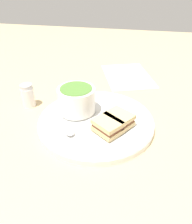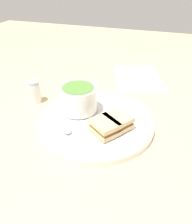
{
  "view_description": "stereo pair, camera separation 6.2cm",
  "coord_description": "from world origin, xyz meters",
  "px_view_note": "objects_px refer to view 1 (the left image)",
  "views": [
    {
      "loc": [
        -0.1,
        0.51,
        0.39
      ],
      "look_at": [
        0.0,
        0.0,
        0.04
      ],
      "focal_mm": 35.0,
      "sensor_mm": 36.0,
      "label": 1
    },
    {
      "loc": [
        -0.16,
        0.49,
        0.39
      ],
      "look_at": [
        0.0,
        0.0,
        0.04
      ],
      "focal_mm": 35.0,
      "sensor_mm": 36.0,
      "label": 2
    }
  ],
  "objects_px": {
    "soup_bowl": "(77,99)",
    "sandwich_half_far": "(119,119)",
    "spoon": "(68,130)",
    "salt_shaker": "(28,96)",
    "sandwich_half_near": "(108,126)"
  },
  "relations": [
    {
      "from": "soup_bowl",
      "to": "salt_shaker",
      "type": "relative_size",
      "value": 1.45
    },
    {
      "from": "soup_bowl",
      "to": "sandwich_half_near",
      "type": "height_order",
      "value": "soup_bowl"
    },
    {
      "from": "spoon",
      "to": "sandwich_half_far",
      "type": "xyz_separation_m",
      "value": [
        -0.13,
        -0.06,
        0.01
      ]
    },
    {
      "from": "sandwich_half_far",
      "to": "salt_shaker",
      "type": "relative_size",
      "value": 1.2
    },
    {
      "from": "soup_bowl",
      "to": "sandwich_half_far",
      "type": "height_order",
      "value": "soup_bowl"
    },
    {
      "from": "sandwich_half_far",
      "to": "soup_bowl",
      "type": "bearing_deg",
      "value": -18.67
    },
    {
      "from": "sandwich_half_far",
      "to": "salt_shaker",
      "type": "bearing_deg",
      "value": -13.57
    },
    {
      "from": "sandwich_half_near",
      "to": "sandwich_half_far",
      "type": "distance_m",
      "value": 0.05
    },
    {
      "from": "soup_bowl",
      "to": "sandwich_half_far",
      "type": "bearing_deg",
      "value": 161.33
    },
    {
      "from": "spoon",
      "to": "salt_shaker",
      "type": "xyz_separation_m",
      "value": [
        0.18,
        -0.13,
        0.01
      ]
    },
    {
      "from": "sandwich_half_far",
      "to": "salt_shaker",
      "type": "xyz_separation_m",
      "value": [
        0.31,
        -0.07,
        -0.0
      ]
    },
    {
      "from": "spoon",
      "to": "sandwich_half_near",
      "type": "relative_size",
      "value": 1.07
    },
    {
      "from": "soup_bowl",
      "to": "sandwich_half_far",
      "type": "xyz_separation_m",
      "value": [
        -0.13,
        0.04,
        -0.02
      ]
    },
    {
      "from": "soup_bowl",
      "to": "salt_shaker",
      "type": "height_order",
      "value": "soup_bowl"
    },
    {
      "from": "sandwich_half_near",
      "to": "sandwich_half_far",
      "type": "xyz_separation_m",
      "value": [
        -0.03,
        -0.04,
        0.0
      ]
    }
  ]
}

